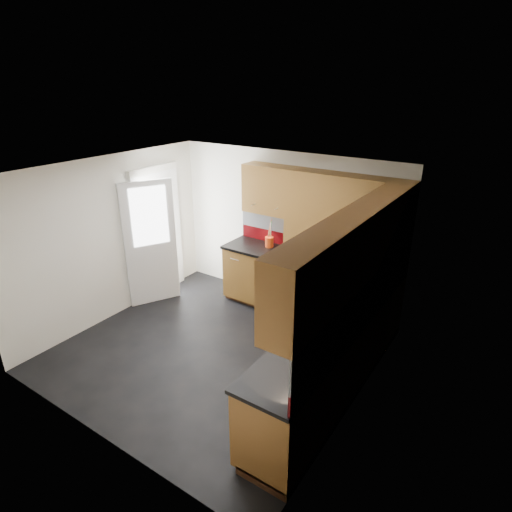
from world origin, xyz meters
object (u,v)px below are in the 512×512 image
Objects in this scene: gas_hob at (300,257)px; toaster at (320,255)px; utensil_pot at (269,241)px; food_processor at (358,292)px.

gas_hob is 2.20× the size of toaster.
gas_hob is 0.64m from utensil_pot.
toaster is (0.26, 0.09, 0.07)m from gas_hob.
toaster is (0.88, -0.04, -0.02)m from utensil_pot.
food_processor is (0.92, -0.89, 0.04)m from toaster.
utensil_pot reaches higher than food_processor.
utensil_pot is at bearing 177.46° from toaster.
toaster is 1.28m from food_processor.
food_processor is at bearing -34.15° from gas_hob.
utensil_pot is 0.88m from toaster.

